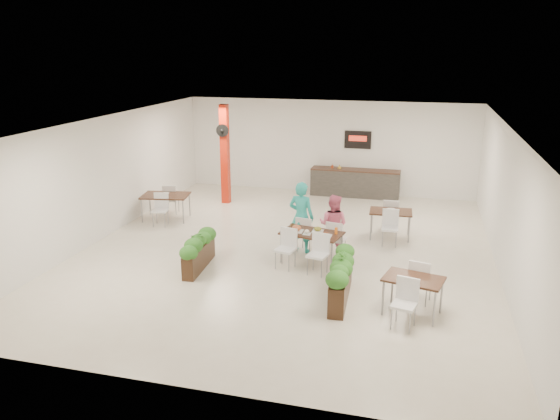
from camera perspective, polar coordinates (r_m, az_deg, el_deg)
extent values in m
plane|color=beige|center=(13.80, 0.73, -4.24)|extent=(12.00, 12.00, 0.00)
cube|color=white|center=(19.06, 5.11, 6.57)|extent=(10.00, 0.10, 3.20)
cube|color=white|center=(7.94, -9.79, -8.38)|extent=(10.00, 0.10, 3.20)
cube|color=white|center=(15.26, -17.82, 3.28)|extent=(0.10, 12.00, 3.20)
cube|color=white|center=(13.09, 22.51, 0.66)|extent=(0.10, 12.00, 3.20)
cube|color=white|center=(13.00, 0.78, 9.05)|extent=(10.00, 12.00, 0.04)
cube|color=red|center=(17.73, -5.76, 5.79)|extent=(0.25, 0.25, 3.20)
cylinder|color=black|center=(17.43, -6.05, 8.26)|extent=(0.40, 0.06, 0.40)
sphere|color=black|center=(17.39, -6.09, 8.24)|extent=(0.12, 0.12, 0.12)
cube|color=#2D2B28|center=(18.83, 7.84, 2.77)|extent=(3.00, 0.60, 0.90)
cube|color=black|center=(18.72, 7.90, 4.17)|extent=(3.00, 0.62, 0.04)
cube|color=black|center=(18.84, 8.13, 7.28)|extent=(0.90, 0.04, 0.60)
cube|color=red|center=(18.80, 8.13, 7.41)|extent=(0.60, 0.02, 0.18)
imported|color=#A73C1B|center=(18.80, 5.49, 4.67)|extent=(0.09, 0.09, 0.19)
imported|color=gold|center=(18.77, 6.24, 4.59)|extent=(0.13, 0.13, 0.17)
cube|color=black|center=(12.84, 3.35, -2.42)|extent=(1.53, 1.07, 0.04)
cylinder|color=gray|center=(12.93, 0.11, -4.03)|extent=(0.04, 0.04, 0.71)
cylinder|color=gray|center=(12.46, 5.42, -4.94)|extent=(0.04, 0.04, 0.71)
cylinder|color=gray|center=(13.51, 1.39, -3.11)|extent=(0.04, 0.04, 0.71)
cylinder|color=gray|center=(13.05, 6.50, -3.94)|extent=(0.04, 0.04, 0.71)
cube|color=white|center=(13.61, 2.77, -2.55)|extent=(0.50, 0.50, 0.05)
cube|color=white|center=(13.36, 2.46, -1.78)|extent=(0.42, 0.12, 0.45)
cylinder|color=gray|center=(13.77, 3.69, -3.37)|extent=(0.02, 0.02, 0.43)
cylinder|color=gray|center=(13.90, 2.40, -3.16)|extent=(0.02, 0.02, 0.43)
cylinder|color=gray|center=(13.48, 3.13, -3.81)|extent=(0.02, 0.02, 0.43)
cylinder|color=gray|center=(13.60, 1.81, -3.59)|extent=(0.02, 0.02, 0.43)
cube|color=white|center=(13.33, 5.93, -3.05)|extent=(0.50, 0.50, 0.05)
cube|color=white|center=(13.08, 5.66, -2.27)|extent=(0.42, 0.12, 0.45)
cylinder|color=gray|center=(13.50, 6.83, -3.87)|extent=(0.02, 0.02, 0.43)
cylinder|color=gray|center=(13.61, 5.48, -3.65)|extent=(0.02, 0.02, 0.43)
cylinder|color=gray|center=(13.20, 6.33, -4.34)|extent=(0.02, 0.02, 0.43)
cylinder|color=gray|center=(13.31, 4.95, -4.11)|extent=(0.02, 0.02, 0.43)
cube|color=white|center=(12.58, 0.57, -4.17)|extent=(0.50, 0.50, 0.05)
cube|color=white|center=(12.66, 0.95, -2.84)|extent=(0.42, 0.12, 0.45)
cylinder|color=gray|center=(12.60, -0.47, -5.29)|extent=(0.02, 0.02, 0.43)
cylinder|color=gray|center=(12.46, 0.93, -5.55)|extent=(0.02, 0.02, 0.43)
cylinder|color=gray|center=(12.88, 0.21, -4.79)|extent=(0.02, 0.02, 0.43)
cylinder|color=gray|center=(12.74, 1.59, -5.03)|extent=(0.02, 0.02, 0.43)
cube|color=white|center=(12.28, 3.94, -4.75)|extent=(0.50, 0.50, 0.05)
cube|color=white|center=(12.35, 4.30, -3.38)|extent=(0.42, 0.12, 0.45)
cylinder|color=gray|center=(12.28, 2.88, -5.91)|extent=(0.02, 0.02, 0.43)
cylinder|color=gray|center=(12.16, 4.35, -6.17)|extent=(0.02, 0.02, 0.43)
cylinder|color=gray|center=(12.57, 3.50, -5.37)|extent=(0.02, 0.02, 0.43)
cylinder|color=gray|center=(12.45, 4.95, -5.62)|extent=(0.02, 0.02, 0.43)
cube|color=white|center=(12.88, 1.74, -2.22)|extent=(0.35, 0.35, 0.01)
ellipsoid|color=#9A4826|center=(12.86, 1.74, -1.91)|extent=(0.22, 0.22, 0.13)
cube|color=white|center=(12.90, 3.97, -2.22)|extent=(0.31, 0.31, 0.01)
ellipsoid|color=orange|center=(12.88, 3.97, -1.96)|extent=(0.18, 0.18, 0.11)
cube|color=white|center=(12.59, 4.81, -2.73)|extent=(0.31, 0.31, 0.01)
ellipsoid|color=#461C0E|center=(12.57, 4.81, -2.49)|extent=(0.16, 0.16, 0.10)
cube|color=white|center=(12.70, 2.82, -2.51)|extent=(0.21, 0.21, 0.01)
ellipsoid|color=white|center=(12.68, 2.82, -2.33)|extent=(0.12, 0.12, 0.07)
cylinder|color=orange|center=(12.76, 5.89, -2.17)|extent=(0.07, 0.07, 0.15)
imported|color=brown|center=(13.12, 1.31, -1.67)|extent=(0.12, 0.12, 0.10)
imported|color=teal|center=(13.47, 2.24, -0.74)|extent=(0.73, 0.55, 1.79)
imported|color=pink|center=(13.38, 5.58, -1.55)|extent=(0.84, 0.71, 1.52)
cube|color=black|center=(12.79, -8.46, -4.89)|extent=(0.38, 1.62, 0.54)
ellipsoid|color=#1F5F1B|center=(12.08, -9.54, -4.28)|extent=(0.40, 0.40, 0.32)
ellipsoid|color=#1F5F1B|center=(12.36, -9.02, -3.76)|extent=(0.40, 0.40, 0.32)
ellipsoid|color=#1F5F1B|center=(12.65, -8.53, -3.25)|extent=(0.40, 0.40, 0.32)
ellipsoid|color=#1F5F1B|center=(12.94, -8.07, -2.77)|extent=(0.40, 0.40, 0.32)
ellipsoid|color=#1F5F1B|center=(13.23, -7.62, -2.31)|extent=(0.40, 0.40, 0.32)
imported|color=#1F5F1B|center=(12.63, -8.54, -3.02)|extent=(0.31, 0.27, 0.35)
cube|color=black|center=(11.20, 6.36, -7.80)|extent=(0.39, 1.86, 0.62)
ellipsoid|color=#1F5F1B|center=(10.32, 5.99, -7.39)|extent=(0.40, 0.40, 0.32)
ellipsoid|color=#1F5F1B|center=(10.67, 6.21, -6.56)|extent=(0.40, 0.40, 0.32)
ellipsoid|color=#1F5F1B|center=(11.03, 6.43, -5.78)|extent=(0.40, 0.40, 0.32)
ellipsoid|color=#1F5F1B|center=(11.39, 6.62, -5.04)|extent=(0.40, 0.40, 0.32)
ellipsoid|color=#1F5F1B|center=(11.74, 6.81, -4.36)|extent=(0.40, 0.40, 0.32)
imported|color=#1F5F1B|center=(11.00, 6.44, -5.39)|extent=(0.22, 0.22, 0.40)
cube|color=black|center=(16.40, -11.89, 1.50)|extent=(1.48, 1.12, 0.04)
cylinder|color=gray|center=(16.33, -14.25, -0.10)|extent=(0.04, 0.04, 0.71)
cylinder|color=gray|center=(15.98, -10.08, -0.20)|extent=(0.04, 0.04, 0.71)
cylinder|color=gray|center=(17.04, -13.43, 0.65)|extent=(0.04, 0.04, 0.71)
cylinder|color=gray|center=(16.70, -9.43, 0.57)|extent=(0.04, 0.04, 0.71)
cube|color=white|center=(17.03, -11.27, 1.12)|extent=(0.49, 0.49, 0.05)
cube|color=white|center=(16.79, -11.50, 1.76)|extent=(0.42, 0.11, 0.45)
cylinder|color=gray|center=(17.21, -10.54, 0.50)|extent=(0.02, 0.02, 0.43)
cylinder|color=gray|center=(17.30, -11.62, 0.53)|extent=(0.02, 0.02, 0.43)
cylinder|color=gray|center=(16.89, -10.83, 0.18)|extent=(0.02, 0.02, 0.43)
cylinder|color=gray|center=(16.99, -11.93, 0.21)|extent=(0.02, 0.02, 0.43)
cube|color=white|center=(15.93, -12.42, -0.04)|extent=(0.49, 0.49, 0.05)
cube|color=white|center=(16.03, -12.28, 1.01)|extent=(0.42, 0.11, 0.45)
cylinder|color=gray|center=(15.89, -13.13, -1.02)|extent=(0.02, 0.02, 0.43)
cylinder|color=gray|center=(15.79, -11.95, -1.05)|extent=(0.02, 0.02, 0.43)
cylinder|color=gray|center=(16.20, -12.77, -0.65)|extent=(0.02, 0.02, 0.43)
cylinder|color=gray|center=(16.10, -11.62, -0.68)|extent=(0.02, 0.02, 0.43)
imported|color=white|center=(16.39, -11.90, 1.65)|extent=(0.22, 0.22, 0.05)
cube|color=black|center=(14.77, 11.51, -0.17)|extent=(1.14, 0.79, 0.04)
cylinder|color=gray|center=(14.60, 9.47, -1.81)|extent=(0.04, 0.04, 0.71)
cylinder|color=gray|center=(14.60, 13.34, -2.04)|extent=(0.04, 0.04, 0.71)
cylinder|color=gray|center=(15.18, 9.58, -1.08)|extent=(0.04, 0.04, 0.71)
cylinder|color=gray|center=(15.19, 13.30, -1.30)|extent=(0.04, 0.04, 0.71)
cube|color=white|center=(15.43, 11.48, -0.53)|extent=(0.44, 0.44, 0.05)
cube|color=white|center=(15.17, 11.52, 0.16)|extent=(0.42, 0.06, 0.45)
cylinder|color=gray|center=(15.66, 12.06, -1.21)|extent=(0.02, 0.02, 0.43)
cylinder|color=gray|center=(15.66, 10.82, -1.13)|extent=(0.02, 0.02, 0.43)
cylinder|color=gray|center=(15.34, 12.05, -1.59)|extent=(0.02, 0.02, 0.43)
cylinder|color=gray|center=(15.34, 10.78, -1.52)|extent=(0.02, 0.02, 0.43)
cube|color=white|center=(14.28, 11.41, -1.93)|extent=(0.44, 0.44, 0.05)
cube|color=white|center=(14.39, 11.48, -0.75)|extent=(0.42, 0.06, 0.45)
cylinder|color=gray|center=(14.20, 10.66, -3.00)|extent=(0.02, 0.02, 0.43)
cylinder|color=gray|center=(14.20, 12.03, -3.08)|extent=(0.02, 0.02, 0.43)
cylinder|color=gray|center=(14.52, 10.70, -2.56)|extent=(0.02, 0.02, 0.43)
cylinder|color=gray|center=(14.52, 12.04, -2.64)|extent=(0.02, 0.02, 0.43)
imported|color=white|center=(14.76, 11.52, 0.00)|extent=(0.22, 0.22, 0.05)
cube|color=black|center=(10.67, 13.79, -7.01)|extent=(1.22, 0.95, 0.04)
cylinder|color=gray|center=(10.67, 10.70, -9.03)|extent=(0.04, 0.04, 0.71)
cylinder|color=gray|center=(10.46, 15.81, -9.92)|extent=(0.04, 0.04, 0.71)
cylinder|color=gray|center=(11.19, 11.65, -7.80)|extent=(0.04, 0.04, 0.71)
cylinder|color=gray|center=(11.00, 16.52, -8.63)|extent=(0.04, 0.04, 0.71)
cube|color=white|center=(11.32, 14.47, -7.20)|extent=(0.51, 0.51, 0.05)
cube|color=white|center=(11.05, 14.33, -6.38)|extent=(0.42, 0.14, 0.45)
cylinder|color=gray|center=(11.53, 15.42, -8.09)|extent=(0.02, 0.02, 0.43)
cylinder|color=gray|center=(11.60, 13.77, -7.82)|extent=(0.02, 0.02, 0.43)
cylinder|color=gray|center=(11.23, 15.02, -8.76)|extent=(0.02, 0.02, 0.43)
cylinder|color=gray|center=(11.29, 13.33, -8.47)|extent=(0.02, 0.02, 0.43)
cube|color=white|center=(10.25, 12.82, -9.68)|extent=(0.51, 0.51, 0.05)
cube|color=white|center=(10.31, 13.20, -8.00)|extent=(0.42, 0.14, 0.45)
cylinder|color=gray|center=(10.25, 11.55, -11.07)|extent=(0.02, 0.02, 0.43)
cylinder|color=gray|center=(10.18, 13.41, -11.42)|extent=(0.02, 0.02, 0.43)
cylinder|color=gray|center=(10.54, 12.09, -10.28)|extent=(0.02, 0.02, 0.43)
cylinder|color=gray|center=(10.47, 13.90, -10.61)|extent=(0.02, 0.02, 0.43)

